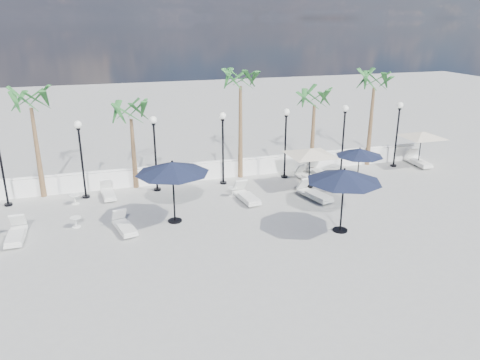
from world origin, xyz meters
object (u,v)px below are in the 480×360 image
object	(u,v)px
lounger_5	(247,196)
parasol_navy_right	(344,176)
lounger_8	(418,161)
lounger_2	(16,234)
lounger_6	(319,172)
parasol_navy_mid	(360,152)
lounger_4	(309,177)
lounger_0	(124,226)
parasol_cream_sq_b	(422,132)
parasol_cream_sq_a	(310,149)
lounger_7	(315,194)
parasol_navy_left	(172,168)
lounger_3	(108,193)

from	to	relation	value
lounger_5	parasol_navy_right	size ratio (longest dim) A/B	0.69
lounger_8	lounger_2	bearing A→B (deg)	-168.28
lounger_6	parasol_navy_mid	world-z (taller)	parasol_navy_mid
lounger_8	parasol_navy_right	bearing A→B (deg)	-140.75
lounger_2	lounger_4	bearing A→B (deg)	12.91
lounger_0	parasol_cream_sq_b	world-z (taller)	parasol_cream_sq_b
lounger_0	lounger_2	xyz separation A→B (m)	(-4.17, 0.45, 0.02)
parasol_navy_right	parasol_cream_sq_a	xyz separation A→B (m)	(1.03, 5.28, -0.36)
lounger_0	parasol_navy_mid	bearing A→B (deg)	-3.84
lounger_5	lounger_6	world-z (taller)	lounger_5
lounger_7	lounger_8	size ratio (longest dim) A/B	1.07
parasol_cream_sq_a	parasol_cream_sq_b	world-z (taller)	parasol_cream_sq_b
lounger_8	parasol_navy_left	xyz separation A→B (m)	(-15.29, -3.85, 2.18)
lounger_3	lounger_6	xyz separation A→B (m)	(11.39, 0.00, 0.00)
lounger_0	lounger_5	size ratio (longest dim) A/B	0.91
lounger_5	parasol_navy_mid	bearing A→B (deg)	-5.47
lounger_6	lounger_7	size ratio (longest dim) A/B	0.84
lounger_8	parasol_navy_left	bearing A→B (deg)	-164.06
lounger_3	lounger_4	world-z (taller)	lounger_4
lounger_2	lounger_7	size ratio (longest dim) A/B	0.91
lounger_2	parasol_cream_sq_a	xyz separation A→B (m)	(13.75, 2.24, 1.80)
lounger_4	parasol_navy_mid	xyz separation A→B (m)	(1.91, -1.73, 1.67)
lounger_4	lounger_6	xyz separation A→B (m)	(0.88, 0.65, 0.00)
parasol_navy_right	parasol_cream_sq_b	distance (m)	11.19
lounger_4	parasol_navy_right	size ratio (longest dim) A/B	0.63
lounger_0	lounger_7	bearing A→B (deg)	-6.03
lounger_6	parasol_cream_sq_b	world-z (taller)	parasol_cream_sq_b
lounger_3	lounger_4	xyz separation A→B (m)	(10.52, -0.64, 0.00)
lounger_2	lounger_3	distance (m)	5.26
lounger_2	parasol_navy_left	world-z (taller)	parasol_navy_left
parasol_cream_sq_b	parasol_navy_left	bearing A→B (deg)	-165.96
lounger_0	parasol_cream_sq_a	bearing A→B (deg)	3.06
lounger_2	lounger_6	xyz separation A→B (m)	(15.07, 3.77, -0.02)
lounger_0	lounger_5	xyz separation A→B (m)	(5.87, 1.76, 0.03)
lounger_0	parasol_cream_sq_b	xyz separation A→B (m)	(17.45, 4.20, 1.82)
lounger_7	parasol_navy_mid	xyz separation A→B (m)	(2.79, 0.79, 1.64)
parasol_navy_right	lounger_0	bearing A→B (deg)	163.20
lounger_2	parasol_cream_sq_a	bearing A→B (deg)	9.74
lounger_7	lounger_8	bearing A→B (deg)	6.39
lounger_8	parasol_navy_right	size ratio (longest dim) A/B	0.67
lounger_3	lounger_6	size ratio (longest dim) A/B	1.01
lounger_3	parasol_navy_right	distance (m)	11.53
lounger_8	parasol_cream_sq_b	world-z (taller)	parasol_cream_sq_b
lounger_0	parasol_navy_left	xyz separation A→B (m)	(2.16, 0.38, 2.21)
lounger_2	lounger_3	xyz separation A→B (m)	(3.67, 3.77, -0.02)
lounger_0	parasol_navy_mid	size ratio (longest dim) A/B	0.80
lounger_4	lounger_8	distance (m)	7.46
lounger_4	parasol_navy_left	bearing A→B (deg)	-175.06
lounger_6	lounger_8	xyz separation A→B (m)	(6.55, 0.00, 0.03)
parasol_navy_left	parasol_navy_mid	distance (m)	9.89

